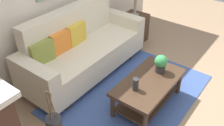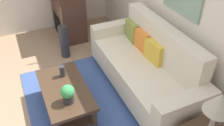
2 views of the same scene
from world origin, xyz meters
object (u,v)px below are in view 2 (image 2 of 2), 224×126
Objects in this scene: couch at (146,67)px; floor_vase at (64,42)px; throw_pillow_orange at (143,41)px; throw_pillow_mustard at (154,52)px; table_lamp at (219,105)px; potted_plant_tabletop at (68,94)px; coffee_table at (65,94)px; fireplace at (68,10)px; throw_pillow_olive at (132,31)px; tabletop_vase at (62,71)px.

floor_vase is (-1.41, -0.90, -0.11)m from couch.
throw_pillow_orange is at bearing 159.86° from couch.
throw_pillow_mustard is 0.63× the size of table_lamp.
potted_plant_tabletop is (0.22, -1.27, 0.14)m from couch.
potted_plant_tabletop reaches higher than coffee_table.
coffee_table is at bearing -17.52° from fireplace.
couch is 0.44m from throw_pillow_orange.
table_lamp is at bearing 38.82° from coffee_table.
couch is 0.28m from throw_pillow_mustard.
floor_vase is (-1.07, -1.03, -0.36)m from throw_pillow_orange.
throw_pillow_olive is 1.00× the size of throw_pillow_orange.
throw_pillow_orange is 2.10× the size of tabletop_vase.
table_lamp is at bearing -6.80° from throw_pillow_orange.
couch reaches higher than potted_plant_tabletop.
tabletop_vase is (-0.32, -1.33, -0.16)m from throw_pillow_mustard.
table_lamp is (2.09, -0.21, 0.31)m from throw_pillow_olive.
coffee_table is (0.63, -1.38, -0.37)m from throw_pillow_olive.
potted_plant_tabletop is 1.73m from table_lamp.
table_lamp is 0.89× the size of floor_vase.
floor_vase is (-1.10, 0.30, -0.19)m from tabletop_vase.
floor_vase is at bearing -22.65° from fireplace.
coffee_table is 1.93× the size of table_lamp.
throw_pillow_mustard is at bearing 99.09° from potted_plant_tabletop.
throw_pillow_orange reaches higher than tabletop_vase.
couch is 2.01× the size of coffee_table.
coffee_table is at bearing -65.37° from throw_pillow_olive.
throw_pillow_mustard is at bearing 76.54° from tabletop_vase.
fireplace reaches higher than potted_plant_tabletop.
coffee_table is at bearing 177.23° from potted_plant_tabletop.
table_lamp reaches higher than coffee_table.
throw_pillow_olive and throw_pillow_mustard have the same top height.
fireplace is (-1.48, -0.71, -0.09)m from throw_pillow_olive.
table_lamp is (1.75, -0.21, 0.31)m from throw_pillow_orange.
throw_pillow_orange is 1.96m from fireplace.
couch is at bearing 15.13° from fireplace.
couch is at bearing 176.65° from table_lamp.
fireplace is (-2.39, 0.68, 0.02)m from potted_plant_tabletop.
throw_pillow_olive and throw_pillow_orange have the same top height.
throw_pillow_orange is 1.53m from floor_vase.
table_lamp is 0.49× the size of fireplace.
coffee_table is (-0.05, -1.38, -0.37)m from throw_pillow_mustard.
tabletop_vase is 0.66× the size of potted_plant_tabletop.
throw_pillow_mustard is 1.37× the size of potted_plant_tabletop.
potted_plant_tabletop is (0.57, -1.39, -0.11)m from throw_pillow_orange.
throw_pillow_olive is at bearing 180.00° from throw_pillow_orange.
potted_plant_tabletop is 1.70m from floor_vase.
tabletop_vase is at bearing -103.46° from throw_pillow_mustard.
tabletop_vase is (-0.26, 0.05, 0.20)m from coffee_table.
potted_plant_tabletop is (0.54, -0.07, 0.06)m from tabletop_vase.
fireplace is at bearing -154.34° from throw_pillow_olive.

